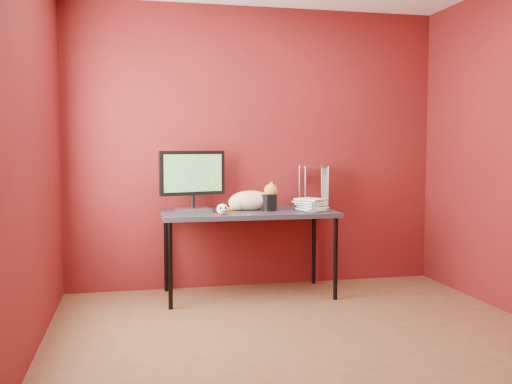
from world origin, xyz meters
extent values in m
cube|color=#57351D|center=(0.00, 0.00, 0.00)|extent=(3.50, 3.50, 0.01)
cube|color=#581010|center=(0.00, 1.75, 1.30)|extent=(3.50, 0.02, 2.60)
cube|color=#581010|center=(0.00, -1.75, 1.30)|extent=(3.50, 0.02, 2.60)
cube|color=#581010|center=(-1.75, 0.00, 1.30)|extent=(0.02, 3.50, 2.60)
cube|color=black|center=(-0.15, 1.37, 0.73)|extent=(1.50, 0.70, 0.04)
cylinder|color=black|center=(-0.85, 1.07, 0.35)|extent=(0.04, 0.04, 0.71)
cylinder|color=black|center=(0.55, 1.07, 0.35)|extent=(0.04, 0.04, 0.71)
cylinder|color=black|center=(-0.85, 1.67, 0.35)|extent=(0.04, 0.04, 0.71)
cylinder|color=black|center=(0.55, 1.67, 0.35)|extent=(0.04, 0.04, 0.71)
cube|color=#A1A1A5|center=(-0.62, 1.51, 0.76)|extent=(0.33, 0.27, 0.02)
cylinder|color=black|center=(-0.62, 1.51, 0.83)|extent=(0.04, 0.04, 0.12)
cube|color=black|center=(-0.62, 1.51, 1.08)|extent=(0.59, 0.21, 0.39)
cube|color=#174512|center=(-0.62, 1.51, 1.08)|extent=(0.52, 0.16, 0.32)
ellipsoid|color=orange|center=(-0.12, 1.43, 0.84)|extent=(0.38, 0.21, 0.17)
ellipsoid|color=orange|center=(-0.23, 1.43, 0.82)|extent=(0.18, 0.17, 0.14)
sphere|color=white|center=(-0.01, 1.42, 0.81)|extent=(0.12, 0.12, 0.12)
sphere|color=orange|center=(0.06, 1.42, 0.92)|extent=(0.12, 0.12, 0.12)
cone|color=orange|center=(0.07, 1.39, 0.98)|extent=(0.04, 0.04, 0.05)
cone|color=orange|center=(0.07, 1.45, 0.98)|extent=(0.04, 0.04, 0.05)
cylinder|color=#B20B13|center=(0.05, 1.42, 0.87)|extent=(0.09, 0.09, 0.01)
cylinder|color=orange|center=(-0.33, 1.38, 0.77)|extent=(0.19, 0.10, 0.03)
ellipsoid|color=white|center=(-0.42, 1.13, 0.80)|extent=(0.09, 0.09, 0.09)
ellipsoid|color=black|center=(-0.43, 1.09, 0.81)|extent=(0.02, 0.01, 0.03)
ellipsoid|color=black|center=(-0.40, 1.09, 0.81)|extent=(0.02, 0.01, 0.03)
cube|color=black|center=(-0.42, 1.09, 0.78)|extent=(0.05, 0.01, 0.00)
cylinder|color=black|center=(0.03, 1.33, 0.76)|extent=(0.13, 0.13, 0.02)
cube|color=black|center=(0.03, 1.33, 0.83)|extent=(0.13, 0.12, 0.13)
imported|color=beige|center=(0.30, 1.23, 0.87)|extent=(0.22, 0.27, 0.25)
imported|color=beige|center=(0.30, 1.23, 1.12)|extent=(0.24, 0.28, 0.25)
imported|color=beige|center=(0.30, 1.23, 1.37)|extent=(0.26, 0.29, 0.25)
imported|color=beige|center=(0.30, 1.23, 1.61)|extent=(0.27, 0.30, 0.25)
imported|color=beige|center=(0.30, 1.23, 1.86)|extent=(0.29, 0.31, 0.25)
cylinder|color=#A1A1A5|center=(0.41, 1.50, 0.94)|extent=(0.01, 0.01, 0.38)
cylinder|color=#A1A1A5|center=(0.63, 1.50, 0.94)|extent=(0.01, 0.01, 0.38)
cylinder|color=#A1A1A5|center=(0.41, 1.68, 0.94)|extent=(0.01, 0.01, 0.38)
cylinder|color=#A1A1A5|center=(0.63, 1.68, 0.94)|extent=(0.01, 0.01, 0.38)
cube|color=#A1A1A5|center=(0.52, 1.59, 0.76)|extent=(0.22, 0.18, 0.01)
cube|color=#A1A1A5|center=(0.52, 1.59, 1.12)|extent=(0.22, 0.18, 0.01)
cube|color=#AA0D1A|center=(-0.45, 1.14, 0.76)|extent=(0.08, 0.04, 0.02)
cube|color=black|center=(-0.45, 1.25, 0.76)|extent=(0.06, 0.05, 0.02)
cylinder|color=#A1A1A5|center=(-0.19, 1.08, 0.75)|extent=(0.04, 0.04, 0.00)
camera|label=1|loc=(-1.13, -3.48, 1.30)|focal=40.00mm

